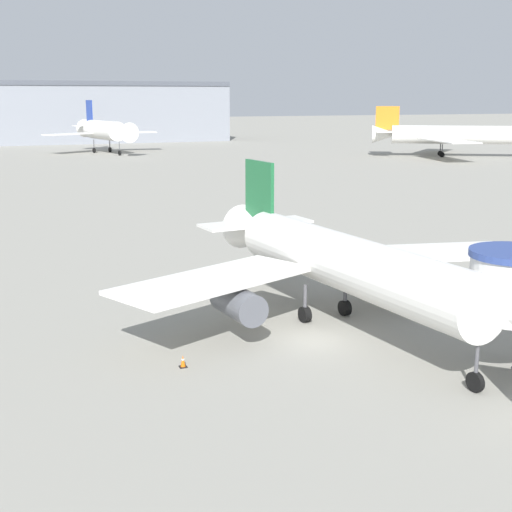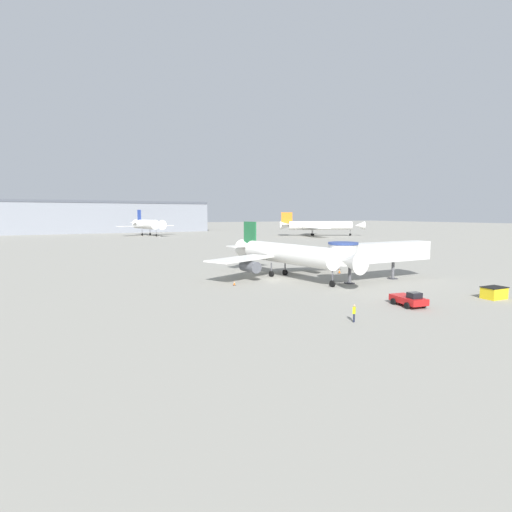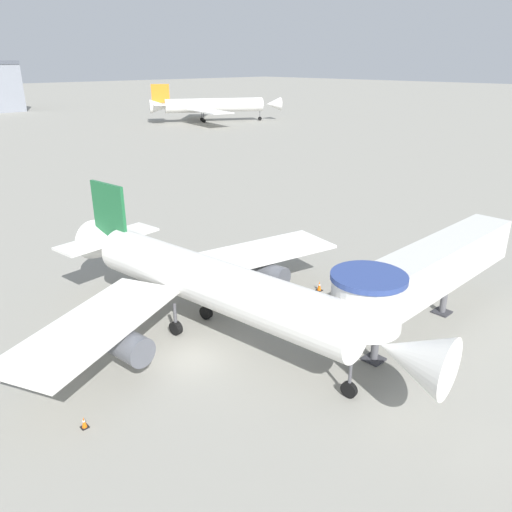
{
  "view_description": "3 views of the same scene",
  "coord_description": "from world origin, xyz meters",
  "px_view_note": "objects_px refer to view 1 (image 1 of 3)",
  "views": [
    {
      "loc": [
        -15.37,
        -32.14,
        12.5
      ],
      "look_at": [
        -2.5,
        1.5,
        4.41
      ],
      "focal_mm": 50.0,
      "sensor_mm": 36.0,
      "label": 1
    },
    {
      "loc": [
        -29.7,
        -50.4,
        9.72
      ],
      "look_at": [
        -2.24,
        1.87,
        3.49
      ],
      "focal_mm": 28.0,
      "sensor_mm": 36.0,
      "label": 2
    },
    {
      "loc": [
        -14.59,
        -20.89,
        16.36
      ],
      "look_at": [
        7.39,
        2.17,
        3.87
      ],
      "focal_mm": 35.0,
      "sensor_mm": 36.0,
      "label": 3
    }
  ],
  "objects_px": {
    "background_jet_orange_tail": "(455,135)",
    "background_jet_blue_tail": "(104,130)",
    "traffic_cone_starboard_wing": "(498,305)",
    "traffic_cone_port_wing": "(183,361)",
    "main_airplane": "(344,264)"
  },
  "relations": [
    {
      "from": "background_jet_orange_tail",
      "to": "background_jet_blue_tail",
      "type": "bearing_deg",
      "value": 90.17
    },
    {
      "from": "main_airplane",
      "to": "traffic_cone_starboard_wing",
      "type": "xyz_separation_m",
      "value": [
        10.14,
        -0.6,
        -3.23
      ]
    },
    {
      "from": "background_jet_orange_tail",
      "to": "background_jet_blue_tail",
      "type": "height_order",
      "value": "background_jet_blue_tail"
    },
    {
      "from": "traffic_cone_starboard_wing",
      "to": "background_jet_blue_tail",
      "type": "xyz_separation_m",
      "value": [
        -2.12,
        130.54,
        4.72
      ]
    },
    {
      "from": "main_airplane",
      "to": "background_jet_orange_tail",
      "type": "distance_m",
      "value": 119.78
    },
    {
      "from": "main_airplane",
      "to": "background_jet_blue_tail",
      "type": "xyz_separation_m",
      "value": [
        8.03,
        129.94,
        1.49
      ]
    },
    {
      "from": "background_jet_blue_tail",
      "to": "main_airplane",
      "type": "bearing_deg",
      "value": -106.1
    },
    {
      "from": "traffic_cone_port_wing",
      "to": "background_jet_orange_tail",
      "type": "distance_m",
      "value": 128.25
    },
    {
      "from": "main_airplane",
      "to": "traffic_cone_starboard_wing",
      "type": "height_order",
      "value": "main_airplane"
    },
    {
      "from": "background_jet_orange_tail",
      "to": "traffic_cone_port_wing",
      "type": "bearing_deg",
      "value": 167.23
    },
    {
      "from": "background_jet_orange_tail",
      "to": "background_jet_blue_tail",
      "type": "relative_size",
      "value": 1.36
    },
    {
      "from": "main_airplane",
      "to": "background_jet_blue_tail",
      "type": "height_order",
      "value": "background_jet_blue_tail"
    },
    {
      "from": "background_jet_orange_tail",
      "to": "traffic_cone_starboard_wing",
      "type": "bearing_deg",
      "value": 174.04
    },
    {
      "from": "main_airplane",
      "to": "traffic_cone_starboard_wing",
      "type": "relative_size",
      "value": 36.03
    },
    {
      "from": "background_jet_blue_tail",
      "to": "traffic_cone_starboard_wing",
      "type": "bearing_deg",
      "value": -101.64
    }
  ]
}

